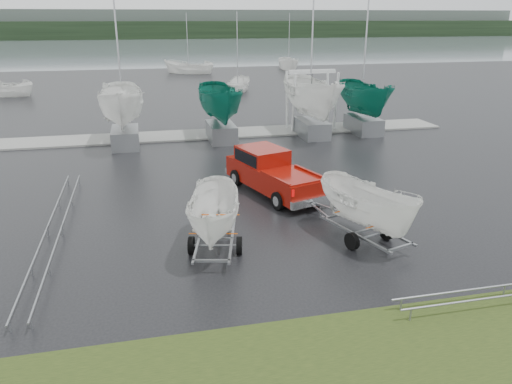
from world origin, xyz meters
name	(u,v)px	position (x,y,z in m)	size (l,w,h in m)	color
ground_plane	(280,198)	(0.00, 0.00, 0.00)	(120.00, 120.00, 0.00)	black
lake	(162,51)	(0.00, 100.00, -0.01)	(300.00, 300.00, 0.00)	slate
grass_verge	(406,354)	(0.00, -11.00, 0.00)	(40.00, 40.00, 0.00)	#222F12
dock	(229,133)	(0.00, 13.00, 0.05)	(30.00, 3.00, 0.12)	gray
treeline	(152,30)	(0.00, 170.00, 3.00)	(300.00, 8.00, 6.00)	black
far_hill	(151,24)	(0.00, 178.00, 5.00)	(300.00, 6.00, 10.00)	#4C5651
pickup_truck	(270,171)	(-0.21, 0.98, 0.98)	(3.53, 5.96, 1.88)	maroon
trailer_hitched	(371,168)	(1.70, -5.03, 2.72)	(2.21, 3.79, 5.02)	gray
trailer_parked	(214,176)	(-3.52, -4.55, 2.67)	(2.02, 3.77, 4.93)	gray
boat_hoist	(311,91)	(5.81, 13.00, 2.67)	(3.30, 2.18, 4.12)	silver
keelboat_0	(120,76)	(-6.71, 11.00, 4.22)	(2.65, 3.20, 10.82)	gray
keelboat_1	(220,78)	(-0.78, 11.20, 3.97)	(2.50, 3.20, 7.74)	gray
keelboat_2	(314,67)	(5.21, 11.00, 4.50)	(2.83, 3.20, 11.01)	gray
keelboat_3	(367,76)	(9.02, 11.30, 3.81)	(2.40, 3.20, 10.57)	gray
mast_rack_0	(65,199)	(-9.00, 1.00, 0.35)	(0.56, 6.50, 0.06)	gray
mast_rack_1	(40,265)	(-9.00, -5.00, 0.35)	(0.56, 6.50, 0.06)	gray
mast_rack_2	(511,290)	(4.00, -9.50, 0.35)	(7.00, 0.56, 0.06)	gray
moored_boat_0	(2,96)	(-19.16, 35.01, 0.00)	(3.38, 3.34, 11.42)	white
moored_boat_1	(189,73)	(1.19, 51.83, 0.00)	(3.86, 3.83, 11.70)	white
moored_boat_2	(238,91)	(4.51, 32.93, 0.01)	(2.84, 2.87, 10.86)	white
moored_boat_3	(288,69)	(16.61, 54.80, 0.00)	(3.06, 3.13, 11.62)	white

